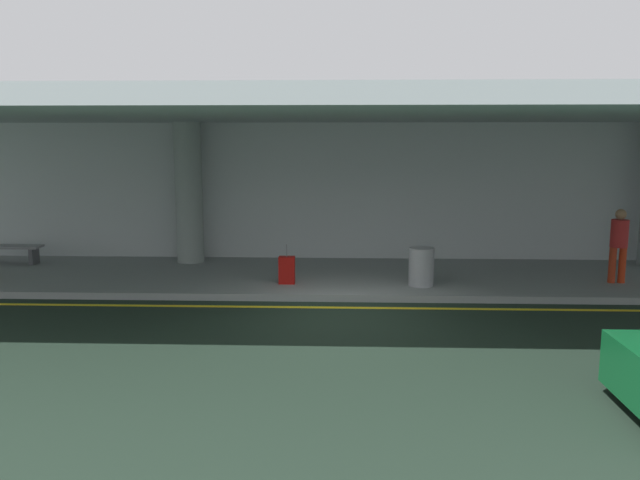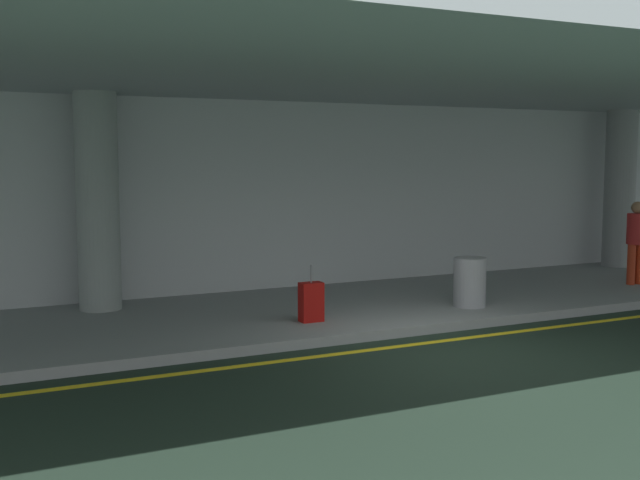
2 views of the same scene
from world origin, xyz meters
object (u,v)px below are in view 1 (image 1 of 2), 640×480
object	(u,v)px
support_column_far_left	(189,193)
bench_metal	(10,250)
traveler_with_luggage	(619,241)
trash_bin_steel	(421,267)
suitcase_upright_secondary	(287,270)

from	to	relation	value
support_column_far_left	bench_metal	world-z (taller)	support_column_far_left
support_column_far_left	traveler_with_luggage	size ratio (longest dim) A/B	2.17
bench_metal	trash_bin_steel	world-z (taller)	trash_bin_steel
support_column_far_left	traveler_with_luggage	bearing A→B (deg)	-11.69
support_column_far_left	bench_metal	distance (m)	4.88
traveler_with_luggage	support_column_far_left	bearing A→B (deg)	-60.28
bench_metal	trash_bin_steel	bearing A→B (deg)	-11.49
traveler_with_luggage	suitcase_upright_secondary	bearing A→B (deg)	-45.71
trash_bin_steel	suitcase_upright_secondary	bearing A→B (deg)	178.58
support_column_far_left	bench_metal	bearing A→B (deg)	-174.42
support_column_far_left	bench_metal	xyz separation A→B (m)	(-4.63, -0.45, -1.47)
bench_metal	trash_bin_steel	xyz separation A→B (m)	(10.41, -2.12, 0.07)
support_column_far_left	trash_bin_steel	xyz separation A→B (m)	(5.77, -2.57, -1.40)
support_column_far_left	suitcase_upright_secondary	xyz separation A→B (m)	(2.78, -2.49, -1.51)
support_column_far_left	trash_bin_steel	world-z (taller)	support_column_far_left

